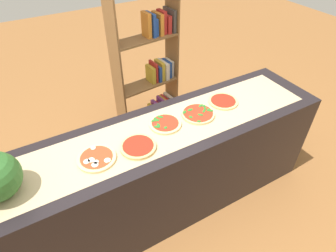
# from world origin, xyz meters

# --- Properties ---
(ground_plane) EXTENTS (12.00, 12.00, 0.00)m
(ground_plane) POSITION_xyz_m (0.00, 0.00, 0.00)
(ground_plane) COLOR brown
(counter) EXTENTS (2.65, 0.66, 0.91)m
(counter) POSITION_xyz_m (0.00, 0.00, 0.46)
(counter) COLOR black
(counter) RESTS_ON ground_plane
(parchment_paper) EXTENTS (2.38, 0.48, 0.00)m
(parchment_paper) POSITION_xyz_m (0.00, 0.00, 0.91)
(parchment_paper) COLOR tan
(parchment_paper) RESTS_ON counter
(pizza_mozzarella_0) EXTENTS (0.26, 0.26, 0.03)m
(pizza_mozzarella_0) POSITION_xyz_m (-0.57, -0.05, 0.92)
(pizza_mozzarella_0) COLOR #E5C17F
(pizza_mozzarella_0) RESTS_ON parchment_paper
(pizza_plain_1) EXTENTS (0.25, 0.25, 0.02)m
(pizza_plain_1) POSITION_xyz_m (-0.29, -0.08, 0.92)
(pizza_plain_1) COLOR #DBB26B
(pizza_plain_1) RESTS_ON parchment_paper
(pizza_spinach_2) EXTENTS (0.25, 0.25, 0.03)m
(pizza_spinach_2) POSITION_xyz_m (-0.00, 0.04, 0.92)
(pizza_spinach_2) COLOR #E5C17F
(pizza_spinach_2) RESTS_ON parchment_paper
(pizza_spinach_3) EXTENTS (0.27, 0.27, 0.03)m
(pizza_spinach_3) POSITION_xyz_m (0.29, 0.02, 0.92)
(pizza_spinach_3) COLOR #E5C17F
(pizza_spinach_3) RESTS_ON parchment_paper
(pizza_plain_4) EXTENTS (0.25, 0.25, 0.02)m
(pizza_plain_4) POSITION_xyz_m (0.57, 0.06, 0.92)
(pizza_plain_4) COLOR #DBB26B
(pizza_plain_4) RESTS_ON parchment_paper
(bookshelf) EXTENTS (0.76, 0.32, 1.65)m
(bookshelf) POSITION_xyz_m (0.49, 1.20, 0.75)
(bookshelf) COLOR brown
(bookshelf) RESTS_ON ground_plane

